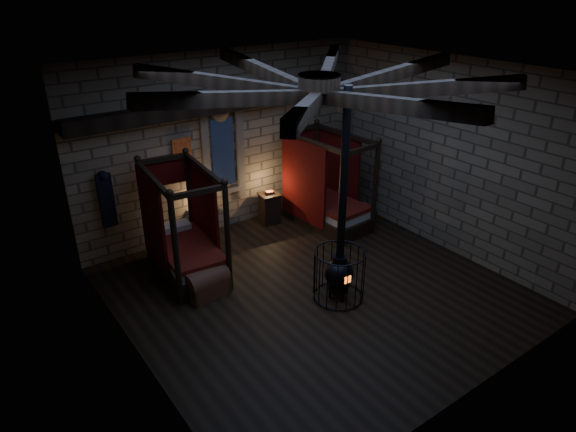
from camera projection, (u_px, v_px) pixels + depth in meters
room at (315, 100)px, 8.59m from camera, size 7.02×7.02×4.29m
bed_left at (185, 247)px, 10.56m from camera, size 1.34×2.24×2.24m
bed_right at (325, 202)px, 12.61m from camera, size 1.27×2.22×2.25m
trunk_left at (207, 283)px, 9.87m from camera, size 0.86×0.59×0.60m
trunk_right at (357, 219)px, 12.48m from camera, size 0.88×0.70×0.56m
nightstand_left at (206, 224)px, 11.88m from camera, size 0.52×0.50×0.94m
nightstand_right at (270, 208)px, 12.69m from camera, size 0.55×0.53×0.84m
stove at (339, 270)px, 9.64m from camera, size 0.98×0.98×4.05m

